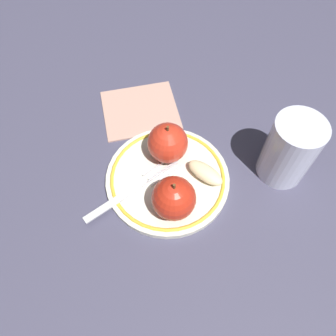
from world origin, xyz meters
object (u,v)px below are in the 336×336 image
object	(u,v)px
drinking_glass	(290,150)
napkin_folded	(140,110)
apple_slice_front	(205,173)
plate	(168,176)
apple_red_whole	(174,198)
apple_second_whole	(166,143)
fork	(131,191)

from	to	relation	value
drinking_glass	napkin_folded	distance (m)	0.28
drinking_glass	apple_slice_front	bearing A→B (deg)	21.32
drinking_glass	napkin_folded	xyz separation A→B (m)	(0.27, -0.08, -0.06)
apple_slice_front	drinking_glass	distance (m)	0.14
plate	apple_red_whole	xyz separation A→B (m)	(-0.02, 0.06, 0.04)
plate	apple_red_whole	world-z (taller)	apple_red_whole
apple_red_whole	napkin_folded	bearing A→B (deg)	-61.29
apple_second_whole	apple_slice_front	distance (m)	0.08
plate	fork	bearing A→B (deg)	40.44
plate	apple_slice_front	world-z (taller)	apple_slice_front
apple_second_whole	drinking_glass	distance (m)	0.20
apple_slice_front	napkin_folded	distance (m)	0.19
fork	apple_slice_front	bearing A→B (deg)	-23.69
drinking_glass	plate	bearing A→B (deg)	17.60
apple_slice_front	drinking_glass	size ratio (longest dim) A/B	0.55
napkin_folded	drinking_glass	bearing A→B (deg)	163.73
apple_second_whole	fork	world-z (taller)	apple_second_whole
plate	apple_second_whole	distance (m)	0.06
drinking_glass	apple_second_whole	bearing A→B (deg)	5.60
apple_red_whole	plate	bearing A→B (deg)	-69.67
plate	napkin_folded	distance (m)	0.16
plate	drinking_glass	bearing A→B (deg)	-162.40
apple_second_whole	fork	bearing A→B (deg)	64.62
napkin_folded	plate	bearing A→B (deg)	121.90
plate	fork	size ratio (longest dim) A/B	1.38
plate	apple_slice_front	xyz separation A→B (m)	(-0.06, -0.01, 0.02)
apple_red_whole	fork	distance (m)	0.08
apple_red_whole	apple_slice_front	bearing A→B (deg)	-119.87
plate	fork	world-z (taller)	fork
apple_red_whole	apple_second_whole	distance (m)	0.10
apple_red_whole	napkin_folded	size ratio (longest dim) A/B	0.54
apple_second_whole	napkin_folded	distance (m)	0.13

